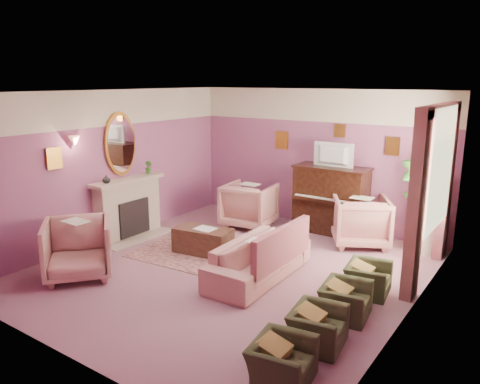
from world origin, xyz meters
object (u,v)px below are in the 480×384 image
Objects in this scene: television at (332,153)px; floral_armchair_front at (78,246)px; floral_armchair_left at (249,203)px; floral_armchair_right at (361,218)px; olive_chair_c at (346,295)px; olive_chair_d at (368,274)px; olive_chair_b at (318,321)px; piano at (331,200)px; side_table at (425,232)px; coffee_table at (203,241)px; olive_chair_a at (282,355)px; sofa at (259,252)px.

television is 0.80× the size of floral_armchair_front.
floral_armchair_left and floral_armchair_right have the same top height.
floral_armchair_front is 4.04m from olive_chair_c.
floral_armchair_right is 2.06m from olive_chair_d.
olive_chair_c is at bearing 90.00° from olive_chair_b.
olive_chair_d is at bearing -54.58° from piano.
piano reaches higher than floral_armchair_left.
floral_armchair_left is 1.44× the size of side_table.
piano reaches higher than floral_armchair_right.
floral_armchair_left is (-0.19, 1.75, 0.28)m from coffee_table.
coffee_table is 1.49× the size of olive_chair_c.
olive_chair_d is at bearing 27.34° from floral_armchair_front.
olive_chair_b and olive_chair_c have the same top height.
olive_chair_a is (0.83, -4.33, -0.21)m from floral_armchair_right.
olive_chair_d is at bearing -27.66° from floral_armchair_left.
sofa is 3.03× the size of olive_chair_a.
floral_armchair_front is at bearing -128.11° from floral_armchair_right.
sofa is at bearing 34.13° from floral_armchair_front.
floral_armchair_front is (-2.27, -4.24, -0.15)m from piano.
television is 0.39× the size of sofa.
olive_chair_b is 1.00× the size of olive_chair_c.
floral_armchair_right reaches higher than sofa.
sofa is 2.78m from floral_armchair_front.
floral_armchair_left is at bearing 133.63° from olive_chair_b.
sofa is 3.03× the size of olive_chair_d.
floral_armchair_front reaches higher than sofa.
piano is 0.95m from television.
floral_armchair_left is at bearing 78.52° from floral_armchair_front.
floral_armchair_right reaches higher than olive_chair_d.
floral_armchair_left is at bearing 141.81° from olive_chair_c.
floral_armchair_left reaches higher than coffee_table.
olive_chair_b is (3.12, -3.28, -0.21)m from floral_armchair_left.
sofa is 2.90× the size of side_table.
olive_chair_a is 4.67m from side_table.
coffee_table is at bearing 166.59° from sofa.
floral_armchair_front is (-2.27, -4.19, -1.10)m from television.
floral_armchair_front is (-3.03, -3.87, 0.00)m from floral_armchair_right.
piano reaches higher than side_table.
piano is 1.75× the size of television.
television is 5.09m from olive_chair_a.
floral_armchair_left is 3.98m from olive_chair_c.
side_table reaches higher than olive_chair_b.
olive_chair_b is (1.56, -1.20, -0.12)m from sofa.
floral_armchair_front is 1.50× the size of olive_chair_d.
floral_armchair_front is 3.89m from olive_chair_b.
floral_armchair_left reaches higher than olive_chair_b.
olive_chair_d is at bearing 2.19° from coffee_table.
floral_armchair_right reaches higher than coffee_table.
olive_chair_b is at bearing 90.00° from olive_chair_a.
floral_armchair_left reaches higher than sofa.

